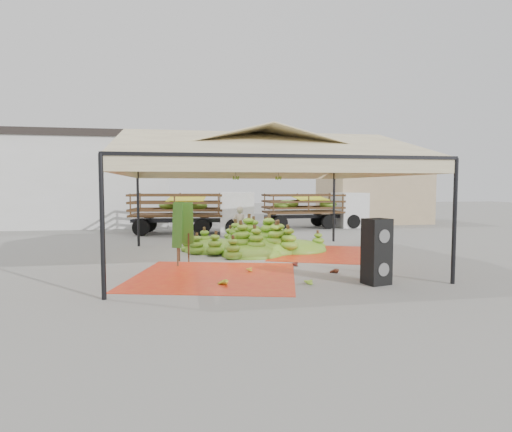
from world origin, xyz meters
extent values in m
plane|color=slate|center=(0.00, 0.00, 0.00)|extent=(90.00, 90.00, 0.00)
cylinder|color=black|center=(-4.00, -4.00, 1.50)|extent=(0.10, 0.10, 3.00)
cylinder|color=black|center=(4.00, -4.00, 1.50)|extent=(0.10, 0.10, 3.00)
cylinder|color=black|center=(-4.00, 4.00, 1.50)|extent=(0.10, 0.10, 3.00)
cylinder|color=black|center=(4.00, 4.00, 1.50)|extent=(0.10, 0.10, 3.00)
pyramid|color=beige|center=(0.00, 0.00, 3.50)|extent=(8.00, 8.00, 1.00)
cube|color=black|center=(0.00, 0.00, 3.00)|extent=(8.00, 8.00, 0.08)
cube|color=beige|center=(0.00, 0.00, 2.82)|extent=(8.00, 8.00, 0.36)
cube|color=silver|center=(-10.00, 14.00, 2.50)|extent=(14.00, 6.00, 5.00)
cube|color=black|center=(-10.00, 14.00, 5.20)|extent=(14.30, 6.30, 0.40)
cube|color=tan|center=(10.00, 13.00, 1.80)|extent=(6.00, 5.00, 3.60)
cube|color=navy|center=(10.00, 13.00, 3.85)|extent=(6.30, 5.30, 0.50)
cube|color=#C63F12|center=(-1.57, -2.12, 0.01)|extent=(5.00, 4.86, 0.01)
cube|color=#C84412|center=(2.63, 0.90, 0.01)|extent=(4.94, 5.04, 0.01)
ellipsoid|color=#59801A|center=(0.37, 1.99, 0.57)|extent=(5.77, 4.91, 1.15)
ellipsoid|color=gold|center=(-0.64, -1.67, 0.09)|extent=(0.46, 0.42, 0.17)
ellipsoid|color=gold|center=(-1.50, -3.23, 0.10)|extent=(0.54, 0.51, 0.19)
ellipsoid|color=#5E1E15|center=(0.80, -1.13, 0.09)|extent=(0.49, 0.44, 0.19)
ellipsoid|color=#562313|center=(1.60, -2.37, 0.09)|extent=(0.48, 0.45, 0.18)
ellipsoid|color=#4A7919|center=(0.52, -3.43, 0.09)|extent=(0.52, 0.51, 0.18)
ellipsoid|color=#477217|center=(-0.51, 1.48, 2.62)|extent=(0.24, 0.24, 0.20)
ellipsoid|color=#477217|center=(0.99, 1.48, 2.62)|extent=(0.24, 0.24, 0.20)
cube|color=black|center=(2.17, -3.70, 0.39)|extent=(0.67, 0.62, 0.78)
cube|color=black|center=(2.17, -3.70, 1.18)|extent=(0.67, 0.62, 0.78)
imported|color=gray|center=(-0.07, 3.73, 0.77)|extent=(0.58, 0.40, 1.53)
cube|color=#462B17|center=(-2.49, 8.17, 0.93)|extent=(4.67, 2.62, 0.11)
cube|color=white|center=(0.41, 7.78, 1.02)|extent=(1.85, 2.15, 2.04)
cylinder|color=black|center=(-4.19, 7.51, 0.40)|extent=(0.83, 0.37, 0.80)
cylinder|color=black|center=(-3.96, 9.27, 0.40)|extent=(0.83, 0.37, 0.80)
cylinder|color=black|center=(-1.38, 7.13, 0.40)|extent=(0.83, 0.37, 0.80)
cylinder|color=black|center=(-1.14, 8.88, 0.40)|extent=(0.83, 0.37, 0.80)
cylinder|color=black|center=(0.11, 6.92, 0.40)|extent=(0.83, 0.37, 0.80)
cylinder|color=black|center=(0.35, 8.68, 0.40)|extent=(0.83, 0.37, 0.80)
ellipsoid|color=#50841B|center=(-2.49, 8.17, 1.37)|extent=(3.73, 2.06, 0.62)
cube|color=gold|center=(-2.05, 8.11, 1.73)|extent=(2.00, 1.99, 0.22)
cube|color=#4A3018|center=(4.41, 9.93, 0.90)|extent=(4.34, 2.12, 0.10)
cube|color=silver|center=(7.23, 10.03, 0.98)|extent=(1.60, 1.93, 1.97)
cylinder|color=black|center=(2.90, 9.02, 0.38)|extent=(0.78, 0.28, 0.77)
cylinder|color=black|center=(2.84, 10.73, 0.38)|extent=(0.78, 0.28, 0.77)
cylinder|color=black|center=(5.64, 9.12, 0.38)|extent=(0.78, 0.28, 0.77)
cylinder|color=black|center=(5.58, 10.82, 0.38)|extent=(0.78, 0.28, 0.77)
cylinder|color=black|center=(7.09, 9.17, 0.38)|extent=(0.78, 0.28, 0.77)
cylinder|color=black|center=(7.03, 10.88, 0.38)|extent=(0.78, 0.28, 0.77)
ellipsoid|color=#466F17|center=(4.41, 9.93, 1.32)|extent=(3.47, 1.66, 0.60)
cube|color=yellow|center=(4.84, 9.94, 1.67)|extent=(1.77, 1.76, 0.21)
camera|label=1|loc=(-2.47, -13.11, 2.34)|focal=30.00mm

